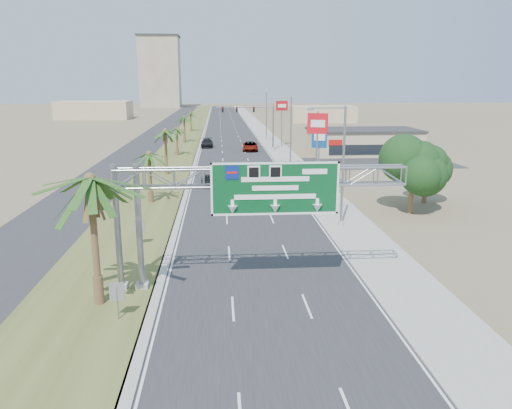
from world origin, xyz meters
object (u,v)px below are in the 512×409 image
(car_far, at_px, (207,143))
(pole_sign_blue, at_px, (319,138))
(signal_mast, at_px, (262,123))
(palm_near, at_px, (90,180))
(pole_sign_red_near, at_px, (318,128))
(car_right_lane, at_px, (250,146))
(sign_gantry, at_px, (247,187))
(car_mid_lane, at_px, (238,171))
(store_building, at_px, (363,142))
(pole_sign_red_far, at_px, (282,110))
(car_left_lane, at_px, (209,180))

(car_far, height_order, pole_sign_blue, pole_sign_blue)
(car_far, bearing_deg, signal_mast, -28.68)
(palm_near, distance_m, car_far, 69.93)
(car_far, bearing_deg, pole_sign_red_near, -69.11)
(pole_sign_red_near, bearing_deg, pole_sign_blue, 76.07)
(signal_mast, bearing_deg, car_right_lane, -170.00)
(sign_gantry, distance_m, car_mid_lane, 37.15)
(store_building, xyz_separation_m, pole_sign_blue, (-11.53, -19.43, 2.85))
(pole_sign_blue, relative_size, pole_sign_red_far, 0.77)
(car_mid_lane, height_order, pole_sign_red_near, pole_sign_red_near)
(palm_near, height_order, car_left_lane, palm_near)
(pole_sign_red_near, relative_size, pole_sign_red_far, 0.97)
(car_left_lane, bearing_deg, store_building, 37.78)
(signal_mast, height_order, car_right_lane, signal_mast)
(car_right_lane, relative_size, car_far, 1.06)
(store_building, distance_m, car_far, 29.22)
(car_left_lane, height_order, pole_sign_blue, pole_sign_blue)
(sign_gantry, bearing_deg, car_left_lane, 95.22)
(car_mid_lane, distance_m, pole_sign_red_far, 32.67)
(car_left_lane, xyz_separation_m, pole_sign_blue, (14.29, 6.41, 4.18))
(signal_mast, height_order, pole_sign_red_near, pole_sign_red_near)
(pole_sign_blue, bearing_deg, car_left_lane, -155.86)
(sign_gantry, relative_size, pole_sign_red_near, 1.95)
(car_right_lane, xyz_separation_m, car_far, (-7.86, 5.92, -0.01))
(car_right_lane, height_order, pole_sign_blue, pole_sign_blue)
(car_mid_lane, bearing_deg, signal_mast, 80.38)
(signal_mast, xyz_separation_m, pole_sign_red_far, (4.22, 5.32, 2.12))
(pole_sign_red_far, bearing_deg, car_mid_lane, -107.26)
(signal_mast, bearing_deg, store_building, -19.54)
(car_right_lane, bearing_deg, car_far, 145.83)
(store_building, xyz_separation_m, car_far, (-26.82, 11.52, -1.22))
(car_left_lane, height_order, pole_sign_red_near, pole_sign_red_near)
(car_mid_lane, xyz_separation_m, car_far, (-4.70, 30.84, 0.09))
(signal_mast, height_order, car_mid_lane, signal_mast)
(car_right_lane, distance_m, pole_sign_blue, 26.42)
(signal_mast, relative_size, pole_sign_blue, 1.52)
(palm_near, xyz_separation_m, pole_sign_red_near, (18.20, 32.64, -0.22))
(palm_near, height_order, store_building, palm_near)
(palm_near, bearing_deg, pole_sign_blue, 62.98)
(car_left_lane, height_order, car_right_lane, car_right_lane)
(signal_mast, xyz_separation_m, pole_sign_blue, (5.30, -25.40, 0.00))
(car_mid_lane, xyz_separation_m, pole_sign_red_near, (9.12, -6.03, 6.02))
(car_left_lane, xyz_separation_m, pole_sign_red_near, (12.82, 0.48, 6.04))
(store_building, relative_size, car_far, 3.34)
(car_far, height_order, pole_sign_red_far, pole_sign_red_far)
(signal_mast, relative_size, car_far, 1.91)
(sign_gantry, height_order, car_far, sign_gantry)
(pole_sign_red_near, bearing_deg, pole_sign_red_far, 89.39)
(sign_gantry, relative_size, store_building, 0.93)
(palm_near, relative_size, car_right_lane, 1.46)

